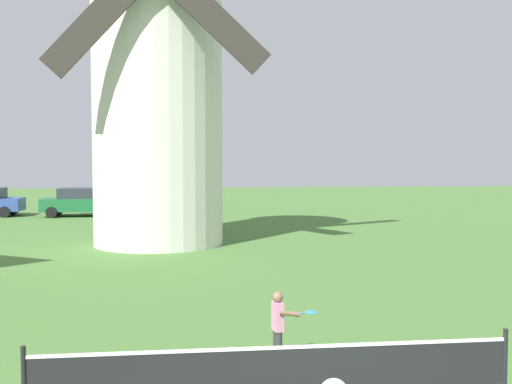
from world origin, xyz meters
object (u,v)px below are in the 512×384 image
windmill (157,63)px  parked_car_silver (162,200)px  parked_car_green (81,202)px  tennis_net (276,371)px  player_far (279,322)px

windmill → parked_car_silver: 13.34m
windmill → parked_car_green: 13.60m
windmill → parked_car_silver: (-0.28, 11.97, -5.88)m
windmill → tennis_net: size_ratio=2.27×
parked_car_silver → player_far: bearing=-84.0°
parked_car_green → player_far: bearing=-74.2°
player_far → parked_car_green: 25.88m
windmill → parked_car_green: size_ratio=3.21×
player_far → tennis_net: bearing=-100.1°
tennis_net → player_far: (0.41, 2.29, -0.05)m
tennis_net → parked_car_silver: (-2.28, 27.81, 0.12)m
windmill → parked_car_silver: windmill is taller
windmill → parked_car_green: (-4.65, 11.35, -5.89)m
player_far → parked_car_silver: parked_car_silver is taller
player_far → parked_car_silver: size_ratio=0.25×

